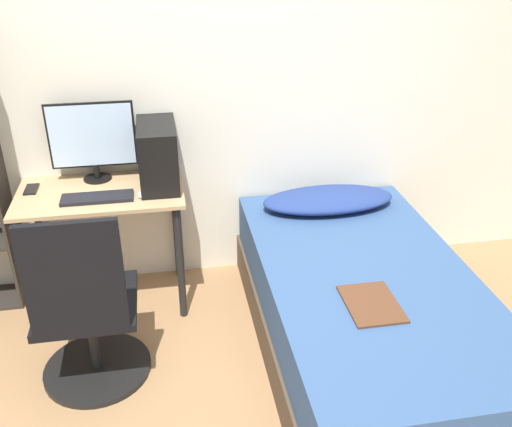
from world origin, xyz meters
The scene contains 11 objects.
wall_back centered at (0.00, 1.49, 1.25)m, with size 8.00×0.05×2.50m.
desk centered at (-0.54, 1.20, 0.61)m, with size 0.92×0.54×0.75m.
office_chair centered at (-0.60, 0.51, 0.37)m, with size 0.55×0.55×0.99m.
bed centered at (0.80, 0.48, 0.26)m, with size 1.07×1.97×0.52m.
pillow centered at (0.80, 1.21, 0.58)m, with size 0.81×0.36×0.11m.
magazine centered at (0.71, 0.21, 0.53)m, with size 0.24×0.32×0.01m.
monitor centered at (-0.56, 1.37, 1.00)m, with size 0.48×0.16×0.46m.
keyboard centered at (-0.55, 1.09, 0.76)m, with size 0.38×0.13×0.02m.
pc_tower centered at (-0.20, 1.24, 0.92)m, with size 0.21×0.42×0.35m.
mouse centered at (-0.30, 1.09, 0.76)m, with size 0.06×0.09×0.02m.
phone centered at (-0.92, 1.28, 0.75)m, with size 0.07×0.14×0.01m.
Camera 1 is at (-0.18, -1.80, 2.10)m, focal length 40.00 mm.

